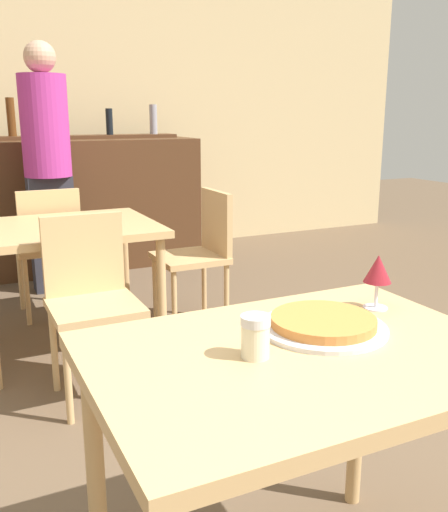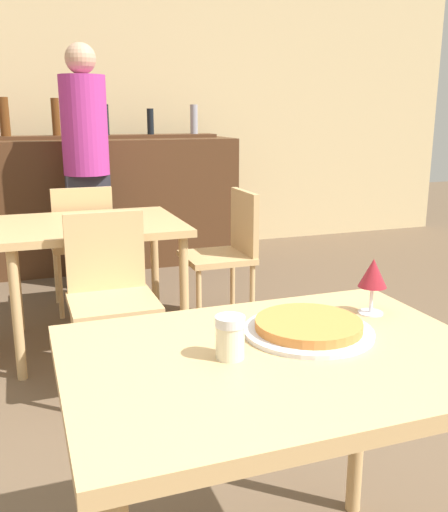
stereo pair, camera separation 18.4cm
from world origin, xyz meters
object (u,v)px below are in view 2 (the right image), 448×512
at_px(chair_far_side_right, 228,248).
at_px(pizza_tray, 308,327).
at_px(chair_far_side_front, 110,288).
at_px(wine_glass, 373,275).
at_px(cheese_shaker, 230,337).
at_px(person_standing, 86,158).
at_px(chair_far_side_back, 82,238).

relative_size(chair_far_side_right, pizza_tray, 2.57).
distance_m(chair_far_side_front, wine_glass, 1.49).
height_order(cheese_shaker, wine_glass, wine_glass).
xyz_separation_m(chair_far_side_front, chair_far_side_right, (0.82, 0.59, 0.00)).
xyz_separation_m(chair_far_side_right, person_standing, (-0.69, 1.21, 0.48)).
xyz_separation_m(person_standing, wine_glass, (0.41, -3.13, -0.11)).
bearing_deg(wine_glass, chair_far_side_right, 81.69).
xyz_separation_m(cheese_shaker, person_standing, (0.07, 3.28, 0.17)).
distance_m(chair_far_side_right, wine_glass, 1.98).
xyz_separation_m(chair_far_side_front, wine_glass, (0.54, -1.34, 0.38)).
xyz_separation_m(chair_far_side_back, person_standing, (0.12, 0.62, 0.48)).
bearing_deg(chair_far_side_back, pizza_tray, 96.57).
relative_size(cheese_shaker, person_standing, 0.06).
distance_m(chair_far_side_right, pizza_tray, 2.09).
distance_m(cheese_shaker, wine_glass, 0.50).
relative_size(pizza_tray, person_standing, 0.18).
xyz_separation_m(chair_far_side_right, wine_glass, (-0.28, -1.93, 0.38)).
bearing_deg(chair_far_side_right, cheese_shaker, -20.12).
bearing_deg(cheese_shaker, chair_far_side_right, 69.88).
bearing_deg(cheese_shaker, wine_glass, 17.07).
relative_size(person_standing, wine_glass, 11.40).
bearing_deg(pizza_tray, cheese_shaker, -163.40).
bearing_deg(person_standing, wine_glass, -82.52).
xyz_separation_m(pizza_tray, wine_glass, (0.24, 0.08, 0.10)).
bearing_deg(chair_far_side_front, person_standing, 86.04).
relative_size(chair_far_side_back, chair_far_side_right, 1.00).
bearing_deg(cheese_shaker, pizza_tray, 16.60).
xyz_separation_m(chair_far_side_front, pizza_tray, (0.30, -1.41, 0.28)).
height_order(person_standing, wine_glass, person_standing).
bearing_deg(chair_far_side_back, chair_far_side_front, 90.00).
height_order(chair_far_side_back, wine_glass, wine_glass).
bearing_deg(chair_far_side_right, person_standing, -150.13).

